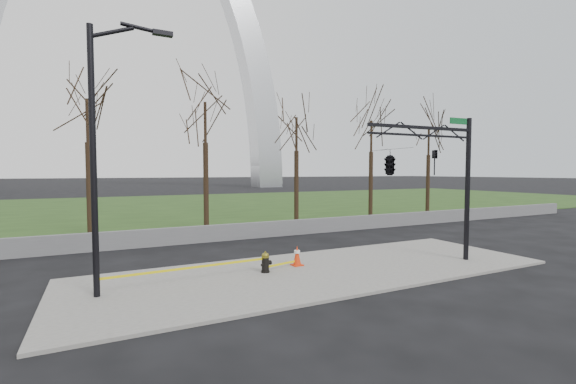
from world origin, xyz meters
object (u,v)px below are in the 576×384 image
fire_hydrant (266,263)px  street_light (102,141)px  traffic_signal_mast (406,162)px  traffic_cone (297,256)px

fire_hydrant → street_light: size_ratio=0.10×
fire_hydrant → traffic_signal_mast: traffic_signal_mast is taller
fire_hydrant → street_light: bearing=165.6°
traffic_signal_mast → street_light: bearing=175.5°
traffic_cone → street_light: bearing=-174.5°
traffic_cone → traffic_signal_mast: traffic_signal_mast is taller
traffic_cone → street_light: (-6.82, -0.65, 4.20)m
traffic_cone → street_light: size_ratio=0.10×
traffic_cone → traffic_signal_mast: size_ratio=0.13×
traffic_cone → traffic_signal_mast: (3.62, -2.07, 3.66)m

